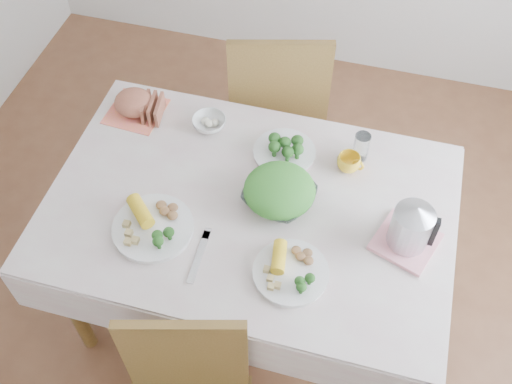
% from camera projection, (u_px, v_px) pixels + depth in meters
% --- Properties ---
extents(floor, '(3.60, 3.60, 0.00)m').
position_uv_depth(floor, '(251.00, 300.00, 2.82)').
color(floor, brown).
rests_on(floor, ground).
extents(dining_table, '(1.40, 0.90, 0.75)m').
position_uv_depth(dining_table, '(250.00, 259.00, 2.52)').
color(dining_table, brown).
rests_on(dining_table, floor).
extents(tablecloth, '(1.50, 1.00, 0.01)m').
position_uv_depth(tablecloth, '(249.00, 205.00, 2.22)').
color(tablecloth, beige).
rests_on(tablecloth, dining_table).
extents(chair_far, '(0.56, 0.56, 1.02)m').
position_uv_depth(chair_far, '(277.00, 106.00, 2.95)').
color(chair_far, brown).
rests_on(chair_far, floor).
extents(salad_bowl, '(0.32, 0.32, 0.06)m').
position_uv_depth(salad_bowl, '(279.00, 196.00, 2.20)').
color(salad_bowl, white).
rests_on(salad_bowl, tablecloth).
extents(dinner_plate_left, '(0.39, 0.39, 0.02)m').
position_uv_depth(dinner_plate_left, '(153.00, 228.00, 2.14)').
color(dinner_plate_left, white).
rests_on(dinner_plate_left, tablecloth).
extents(dinner_plate_right, '(0.31, 0.31, 0.02)m').
position_uv_depth(dinner_plate_right, '(291.00, 273.00, 2.03)').
color(dinner_plate_right, white).
rests_on(dinner_plate_right, tablecloth).
extents(broccoli_plate, '(0.26, 0.26, 0.02)m').
position_uv_depth(broccoli_plate, '(284.00, 153.00, 2.36)').
color(broccoli_plate, beige).
rests_on(broccoli_plate, tablecloth).
extents(napkin, '(0.24, 0.24, 0.00)m').
position_uv_depth(napkin, '(136.00, 111.00, 2.51)').
color(napkin, '#FD795E').
rests_on(napkin, tablecloth).
extents(bread_loaf, '(0.18, 0.18, 0.10)m').
position_uv_depth(bread_loaf, '(134.00, 102.00, 2.46)').
color(bread_loaf, '#94513A').
rests_on(bread_loaf, napkin).
extents(fruit_bowl, '(0.16, 0.16, 0.04)m').
position_uv_depth(fruit_bowl, '(209.00, 123.00, 2.44)').
color(fruit_bowl, white).
rests_on(fruit_bowl, tablecloth).
extents(yellow_mug, '(0.12, 0.12, 0.07)m').
position_uv_depth(yellow_mug, '(349.00, 163.00, 2.29)').
color(yellow_mug, yellow).
rests_on(yellow_mug, tablecloth).
extents(glass_tumbler, '(0.08, 0.08, 0.12)m').
position_uv_depth(glass_tumbler, '(361.00, 145.00, 2.31)').
color(glass_tumbler, white).
rests_on(glass_tumbler, tablecloth).
extents(pink_tray, '(0.26, 0.26, 0.02)m').
position_uv_depth(pink_tray, '(405.00, 242.00, 2.11)').
color(pink_tray, pink).
rests_on(pink_tray, tablecloth).
extents(electric_kettle, '(0.18, 0.18, 0.20)m').
position_uv_depth(electric_kettle, '(412.00, 223.00, 2.02)').
color(electric_kettle, '#B2B5BA').
rests_on(electric_kettle, pink_tray).
extents(fork_left, '(0.03, 0.22, 0.00)m').
position_uv_depth(fork_left, '(199.00, 256.00, 2.08)').
color(fork_left, silver).
rests_on(fork_left, tablecloth).
extents(fork_right, '(0.03, 0.20, 0.00)m').
position_uv_depth(fork_right, '(281.00, 269.00, 2.05)').
color(fork_right, silver).
rests_on(fork_right, tablecloth).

